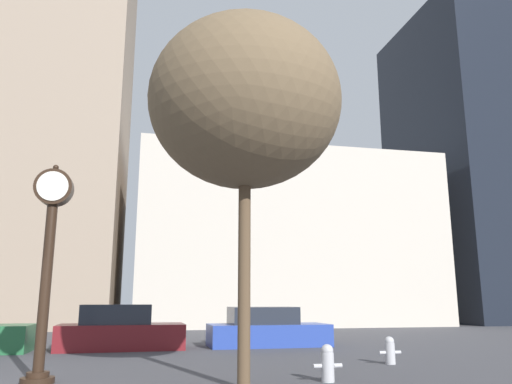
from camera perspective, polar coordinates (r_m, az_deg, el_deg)
name	(u,v)px	position (r m, az deg, el deg)	size (l,w,h in m)	color
building_tall_tower	(18,11)	(39.79, -25.55, 18.15)	(15.19, 12.00, 41.80)	gray
building_storefront_row	(279,244)	(34.81, 2.60, -5.91)	(19.03, 12.00, 10.77)	beige
building_glass_modern	(487,165)	(43.58, 24.88, 2.77)	(11.84, 12.00, 23.96)	black
street_clock	(49,249)	(11.13, -22.60, -6.05)	(0.76, 0.64, 4.40)	black
car_maroon	(120,331)	(17.53, -15.27, -15.03)	(4.07, 1.89, 1.44)	maroon
car_blue	(267,330)	(18.16, 1.25, -15.45)	(4.21, 1.83, 1.34)	#28429E
fire_hydrant_near	(327,363)	(10.60, 8.17, -18.75)	(0.59, 0.26, 0.72)	#B7B7BC
fire_hydrant_far	(390,350)	(13.70, 15.05, -17.05)	(0.58, 0.25, 0.68)	#B7B7BC
bare_tree	(245,104)	(10.43, -1.26, 10.06)	(3.94, 3.94, 7.34)	brown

